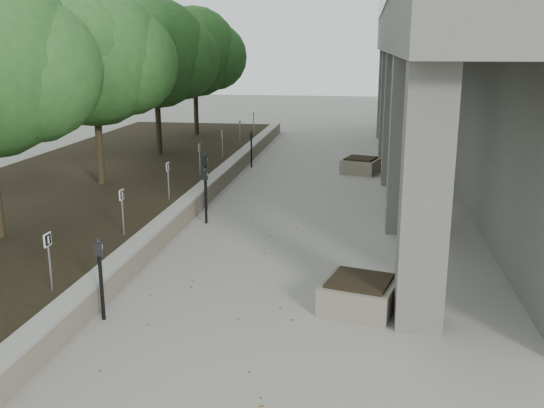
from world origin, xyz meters
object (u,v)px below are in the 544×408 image
Objects in this scene: parking_meter_3 at (206,196)px; parking_meter_5 at (251,149)px; crabapple_tree_3 at (95,86)px; parking_meter_4 at (206,182)px; planter_front at (359,294)px; crabapple_tree_4 at (156,77)px; planter_back at (361,165)px; crabapple_tree_5 at (195,71)px; parking_meter_2 at (101,279)px.

parking_meter_3 is 7.07m from parking_meter_5.
crabapple_tree_3 is 3.62× the size of parking_meter_4.
crabapple_tree_4 is at bearing 122.23° from planter_front.
parking_meter_3 is at bearing -118.48° from planter_back.
crabapple_tree_4 is at bearing -90.00° from crabapple_tree_5.
crabapple_tree_5 is (0.00, 10.00, 0.00)m from crabapple_tree_3.
crabapple_tree_3 is 5.00m from crabapple_tree_4.
crabapple_tree_5 reaches higher than parking_meter_3.
crabapple_tree_4 reaches higher than parking_meter_5.
planter_back is at bearing -3.22° from crabapple_tree_4.
crabapple_tree_3 reaches higher than parking_meter_5.
crabapple_tree_3 is 4.12m from parking_meter_4.
parking_meter_4 is 7.01m from planter_front.
crabapple_tree_5 is 4.04× the size of parking_meter_2.
crabapple_tree_3 is 4.86× the size of planter_back.
planter_back is at bearing -13.83° from parking_meter_5.
parking_meter_3 is 1.05× the size of parking_meter_5.
parking_meter_5 is at bearing 86.96° from parking_meter_4.
parking_meter_2 is at bearing -88.31° from parking_meter_3.
crabapple_tree_5 is at bearing 104.81° from parking_meter_4.
crabapple_tree_4 is 4.83× the size of planter_front.
crabapple_tree_3 is at bearing -90.00° from crabapple_tree_5.
parking_meter_3 is 1.21× the size of planter_back.
parking_meter_3 is at bearing -30.53° from crabapple_tree_3.
parking_meter_4 is 1.33× the size of planter_front.
crabapple_tree_3 is 4.81m from parking_meter_3.
crabapple_tree_5 is 4.21× the size of parking_meter_5.
planter_front is (7.30, -11.58, -2.86)m from crabapple_tree_4.
crabapple_tree_3 is 4.21× the size of parking_meter_5.
planter_front is at bearing -42.03° from crabapple_tree_3.
parking_meter_2 is at bearing -107.65° from planter_back.
crabapple_tree_5 reaches higher than parking_meter_5.
planter_front is at bearing -66.23° from crabapple_tree_5.
planter_back is (3.83, -0.37, -0.39)m from parking_meter_5.
parking_meter_3 is (3.57, -7.11, -2.44)m from crabapple_tree_4.
parking_meter_4 reaches higher than parking_meter_2.
parking_meter_2 is 5.48m from parking_meter_3.
crabapple_tree_5 is at bearing 143.11° from planter_back.
crabapple_tree_3 is at bearing -132.56° from parking_meter_5.
planter_back is at bearing 32.53° from crabapple_tree_3.
crabapple_tree_5 is 9.45m from planter_back.
planter_front is at bearing -56.39° from parking_meter_4.
parking_meter_3 is (3.57, -2.11, -2.44)m from crabapple_tree_3.
crabapple_tree_4 is (0.00, 5.00, 0.00)m from crabapple_tree_3.
crabapple_tree_3 is at bearing 153.68° from parking_meter_3.
planter_front is (4.05, -5.70, -0.49)m from parking_meter_4.
crabapple_tree_3 is at bearing 137.97° from planter_front.
parking_meter_2 is 0.99× the size of parking_meter_3.
crabapple_tree_5 is 11.61m from parking_meter_4.
crabapple_tree_3 is at bearing 162.93° from parking_meter_4.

